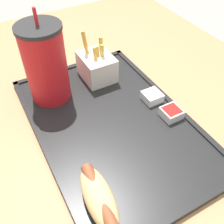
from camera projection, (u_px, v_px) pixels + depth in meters
dining_table at (107, 215)px, 0.82m from camera, size 1.27×1.01×0.77m
food_tray at (112, 123)px, 0.57m from camera, size 0.47×0.31×0.01m
soda_cup at (46, 64)px, 0.57m from camera, size 0.10×0.10×0.21m
hot_dog_far at (99, 197)px, 0.42m from camera, size 0.13×0.06×0.04m
fries_carton at (97, 66)px, 0.66m from camera, size 0.09×0.07×0.12m
sauce_cup_mayo at (152, 96)px, 0.61m from camera, size 0.04×0.04×0.02m
sauce_cup_ketchup at (171, 113)px, 0.57m from camera, size 0.04×0.04×0.02m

